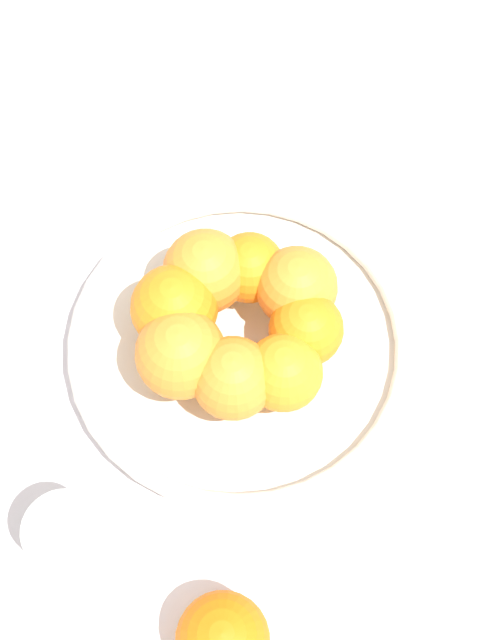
# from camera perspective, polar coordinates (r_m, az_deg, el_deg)

# --- Properties ---
(ground_plane) EXTENTS (4.00, 4.00, 0.00)m
(ground_plane) POSITION_cam_1_polar(r_m,az_deg,el_deg) (0.86, 0.00, -2.06)
(ground_plane) COLOR silver
(fruit_bowl) EXTENTS (0.32, 0.32, 0.03)m
(fruit_bowl) POSITION_cam_1_polar(r_m,az_deg,el_deg) (0.84, 0.00, -1.60)
(fruit_bowl) COLOR silver
(fruit_bowl) RESTS_ON ground_plane
(orange_pile) EXTENTS (0.20, 0.19, 0.08)m
(orange_pile) POSITION_cam_1_polar(r_m,az_deg,el_deg) (0.79, -0.42, 0.00)
(orange_pile) COLOR orange
(orange_pile) RESTS_ON fruit_bowl
(stray_orange) EXTENTS (0.08, 0.08, 0.08)m
(stray_orange) POSITION_cam_1_polar(r_m,az_deg,el_deg) (0.75, -1.12, -19.76)
(stray_orange) COLOR orange
(stray_orange) RESTS_ON ground_plane
(drinking_glass) EXTENTS (0.06, 0.06, 0.09)m
(drinking_glass) POSITION_cam_1_polar(r_m,az_deg,el_deg) (0.77, -10.74, -13.79)
(drinking_glass) COLOR silver
(drinking_glass) RESTS_ON ground_plane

